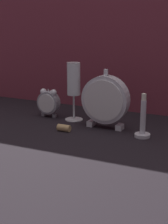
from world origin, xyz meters
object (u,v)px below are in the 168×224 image
alarm_clock_twin_bell (48,102)px  brass_candlestick (143,123)px  champagne_flute (74,83)px  wine_cork (65,128)px  mantel_clock_silver (105,100)px

alarm_clock_twin_bell → brass_candlestick: 0.38m
alarm_clock_twin_bell → brass_candlestick: (0.37, -0.07, -0.01)m
alarm_clock_twin_bell → champagne_flute: size_ratio=0.51×
alarm_clock_twin_bell → wine_cork: 0.18m
brass_candlestick → wine_cork: bearing=-168.7°
champagne_flute → brass_candlestick: 0.30m
mantel_clock_silver → brass_candlestick: bearing=-14.4°
mantel_clock_silver → wine_cork: mantel_clock_silver is taller
alarm_clock_twin_bell → mantel_clock_silver: mantel_clock_silver is taller
mantel_clock_silver → brass_candlestick: (0.14, -0.04, -0.05)m
brass_candlestick → alarm_clock_twin_bell: bearing=168.9°
mantel_clock_silver → champagne_flute: (-0.14, 0.04, 0.04)m
champagne_flute → wine_cork: 0.18m
mantel_clock_silver → champagne_flute: bearing=163.3°
alarm_clock_twin_bell → brass_candlestick: size_ratio=0.76×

